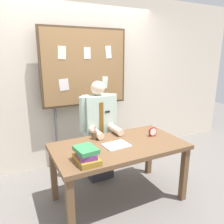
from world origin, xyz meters
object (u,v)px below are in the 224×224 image
object	(u,v)px
pen_holder	(95,135)
open_notebook	(116,145)
bulletin_board	(85,69)
desk_clock	(153,132)
desk	(119,151)
person	(99,135)
book_stack	(86,155)

from	to	relation	value
pen_holder	open_notebook	bearing A→B (deg)	-64.40
bulletin_board	desk_clock	distance (m)	1.38
desk	person	size ratio (longest dim) A/B	1.09
person	pen_holder	world-z (taller)	person
bulletin_board	pen_holder	distance (m)	1.12
desk	desk_clock	world-z (taller)	desk_clock
open_notebook	bulletin_board	bearing A→B (deg)	87.66
desk_clock	bulletin_board	bearing A→B (deg)	116.55
desk	bulletin_board	bearing A→B (deg)	90.00
book_stack	open_notebook	xyz separation A→B (m)	(0.45, 0.22, -0.06)
bulletin_board	desk	bearing A→B (deg)	-90.00
desk_clock	person	bearing A→B (deg)	132.99
pen_holder	person	bearing A→B (deg)	59.03
person	bulletin_board	xyz separation A→B (m)	(-0.00, 0.48, 0.88)
book_stack	person	bearing A→B (deg)	59.52
book_stack	bulletin_board	bearing A→B (deg)	69.52
person	open_notebook	size ratio (longest dim) A/B	4.96
person	desk_clock	bearing A→B (deg)	-47.01
open_notebook	pen_holder	size ratio (longest dim) A/B	1.79
person	desk_clock	world-z (taller)	person
person	pen_holder	size ratio (longest dim) A/B	8.89
person	book_stack	xyz separation A→B (m)	(-0.49, -0.84, 0.15)
desk	open_notebook	xyz separation A→B (m)	(-0.05, -0.02, 0.10)
open_notebook	pen_holder	xyz separation A→B (m)	(-0.15, 0.30, 0.04)
bulletin_board	open_notebook	distance (m)	1.36
desk_clock	pen_holder	xyz separation A→B (m)	(-0.71, 0.24, -0.00)
person	book_stack	bearing A→B (deg)	-120.48
desk_clock	pen_holder	size ratio (longest dim) A/B	0.73
desk_clock	pen_holder	distance (m)	0.75
desk	bulletin_board	xyz separation A→B (m)	(-0.00, 1.08, 0.89)
bulletin_board	open_notebook	world-z (taller)	bulletin_board
person	open_notebook	xyz separation A→B (m)	(-0.05, -0.62, 0.09)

